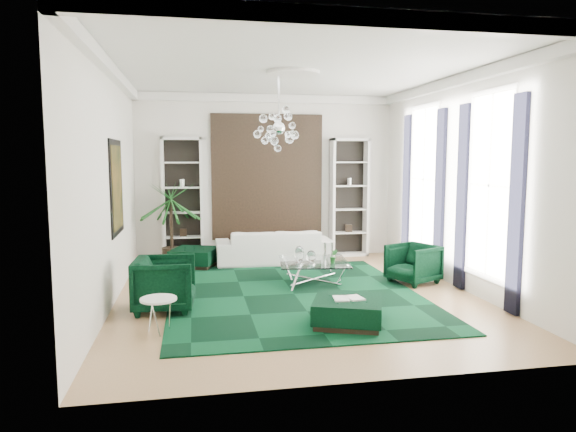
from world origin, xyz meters
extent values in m
cube|color=tan|center=(0.00, 0.00, -0.01)|extent=(6.00, 7.00, 0.02)
cube|color=white|center=(0.00, 0.00, 3.81)|extent=(6.00, 7.00, 0.02)
cube|color=silver|center=(0.00, 3.51, 1.90)|extent=(6.00, 0.02, 3.80)
cube|color=silver|center=(0.00, -3.51, 1.90)|extent=(6.00, 0.02, 3.80)
cube|color=silver|center=(-3.01, 0.00, 1.90)|extent=(0.02, 7.00, 3.80)
cube|color=silver|center=(3.01, 0.00, 1.90)|extent=(0.02, 7.00, 3.80)
cylinder|color=white|center=(0.00, 0.30, 3.77)|extent=(0.90, 0.90, 0.05)
cube|color=black|center=(0.00, 3.46, 1.90)|extent=(2.50, 0.06, 2.80)
cube|color=black|center=(-2.97, 0.60, 1.85)|extent=(0.04, 1.30, 1.60)
cube|color=white|center=(2.99, -0.90, 1.90)|extent=(0.03, 1.10, 2.90)
cube|color=black|center=(2.96, -1.68, 1.65)|extent=(0.07, 0.30, 3.25)
cube|color=black|center=(2.96, -0.12, 1.65)|extent=(0.07, 0.30, 3.25)
cube|color=white|center=(2.99, 1.50, 1.90)|extent=(0.03, 1.10, 2.90)
cube|color=black|center=(2.96, 0.72, 1.65)|extent=(0.07, 0.30, 3.25)
cube|color=black|center=(2.96, 2.28, 1.65)|extent=(0.07, 0.30, 3.25)
cube|color=black|center=(-0.04, 0.02, 0.01)|extent=(4.20, 5.00, 0.02)
imported|color=white|center=(0.04, 2.75, 0.37)|extent=(2.57, 1.03, 0.75)
imported|color=black|center=(-2.17, -0.49, 0.42)|extent=(0.97, 0.94, 0.83)
imported|color=black|center=(2.33, 0.45, 0.37)|extent=(1.06, 1.05, 0.74)
cube|color=black|center=(-1.71, 2.68, 0.20)|extent=(1.13, 1.13, 0.39)
cube|color=black|center=(0.40, -1.67, 0.19)|extent=(1.21, 1.21, 0.37)
cube|color=white|center=(0.40, -1.67, 0.39)|extent=(0.42, 0.28, 0.03)
cylinder|color=white|center=(-2.20, -1.54, 0.23)|extent=(0.61, 0.61, 0.47)
imported|color=#19591E|center=(0.78, 0.47, 0.56)|extent=(0.17, 0.15, 0.26)
camera|label=1|loc=(-1.71, -8.43, 2.35)|focal=32.00mm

